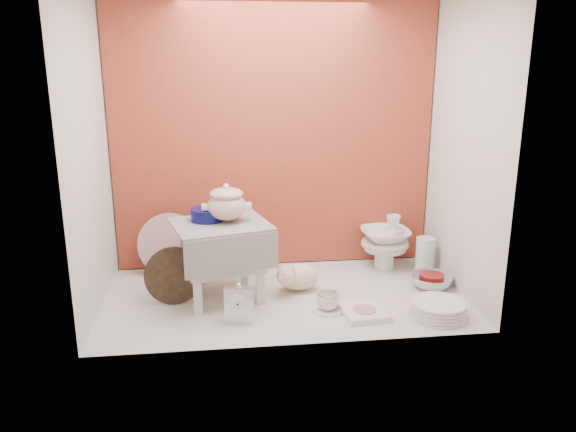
# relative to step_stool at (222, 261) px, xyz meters

# --- Properties ---
(ground) EXTENTS (1.80, 1.80, 0.00)m
(ground) POSITION_rel_step_stool_xyz_m (0.31, -0.03, -0.20)
(ground) COLOR silver
(ground) RESTS_ON ground
(niche_shell) EXTENTS (1.86, 1.03, 1.53)m
(niche_shell) POSITION_rel_step_stool_xyz_m (0.31, 0.15, 0.73)
(niche_shell) COLOR #A13F28
(niche_shell) RESTS_ON ground
(step_stool) EXTENTS (0.54, 0.49, 0.39)m
(step_stool) POSITION_rel_step_stool_xyz_m (0.00, 0.00, 0.00)
(step_stool) COLOR silver
(step_stool) RESTS_ON ground
(soup_tureen) EXTENTS (0.29, 0.29, 0.19)m
(soup_tureen) POSITION_rel_step_stool_xyz_m (0.03, 0.03, 0.29)
(soup_tureen) COLOR white
(soup_tureen) RESTS_ON step_stool
(cobalt_bowl) EXTENTS (0.20, 0.20, 0.06)m
(cobalt_bowl) POSITION_rel_step_stool_xyz_m (-0.06, 0.06, 0.23)
(cobalt_bowl) COLOR #090C48
(cobalt_bowl) RESTS_ON step_stool
(floral_platter) EXTENTS (0.35, 0.10, 0.35)m
(floral_platter) POSITION_rel_step_stool_xyz_m (-0.28, 0.36, -0.02)
(floral_platter) COLOR silver
(floral_platter) RESTS_ON ground
(blue_white_vase) EXTENTS (0.27, 0.27, 0.22)m
(blue_white_vase) POSITION_rel_step_stool_xyz_m (-0.18, 0.24, -0.09)
(blue_white_vase) COLOR white
(blue_white_vase) RESTS_ON ground
(lacquer_tray) EXTENTS (0.29, 0.08, 0.29)m
(lacquer_tray) POSITION_rel_step_stool_xyz_m (-0.24, -0.03, -0.05)
(lacquer_tray) COLOR black
(lacquer_tray) RESTS_ON ground
(mantel_clock) EXTENTS (0.14, 0.07, 0.19)m
(mantel_clock) POSITION_rel_step_stool_xyz_m (0.07, -0.29, -0.10)
(mantel_clock) COLOR silver
(mantel_clock) RESTS_ON ground
(plush_pig) EXTENTS (0.31, 0.26, 0.16)m
(plush_pig) POSITION_rel_step_stool_xyz_m (0.39, 0.05, -0.12)
(plush_pig) COLOR beige
(plush_pig) RESTS_ON ground
(teacup_saucer) EXTENTS (0.19, 0.19, 0.01)m
(teacup_saucer) POSITION_rel_step_stool_xyz_m (0.50, -0.22, -0.19)
(teacup_saucer) COLOR white
(teacup_saucer) RESTS_ON ground
(gold_rim_teacup) EXTENTS (0.13, 0.13, 0.09)m
(gold_rim_teacup) POSITION_rel_step_stool_xyz_m (0.50, -0.22, -0.14)
(gold_rim_teacup) COLOR white
(gold_rim_teacup) RESTS_ON teacup_saucer
(lattice_dish) EXTENTS (0.22, 0.22, 0.03)m
(lattice_dish) POSITION_rel_step_stool_xyz_m (0.66, -0.29, -0.18)
(lattice_dish) COLOR white
(lattice_dish) RESTS_ON ground
(dinner_plate_stack) EXTENTS (0.35, 0.35, 0.07)m
(dinner_plate_stack) POSITION_rel_step_stool_xyz_m (1.00, -0.34, -0.16)
(dinner_plate_stack) COLOR white
(dinner_plate_stack) RESTS_ON ground
(crystal_bowl) EXTENTS (0.23, 0.23, 0.07)m
(crystal_bowl) POSITION_rel_step_stool_xyz_m (1.09, -0.00, -0.16)
(crystal_bowl) COLOR silver
(crystal_bowl) RESTS_ON ground
(clear_glass_vase) EXTENTS (0.14, 0.14, 0.21)m
(clear_glass_vase) POSITION_rel_step_stool_xyz_m (1.13, 0.20, -0.09)
(clear_glass_vase) COLOR silver
(clear_glass_vase) RESTS_ON ground
(porcelain_tower) EXTENTS (0.36, 0.36, 0.32)m
(porcelain_tower) POSITION_rel_step_stool_xyz_m (0.93, 0.31, -0.04)
(porcelain_tower) COLOR white
(porcelain_tower) RESTS_ON ground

